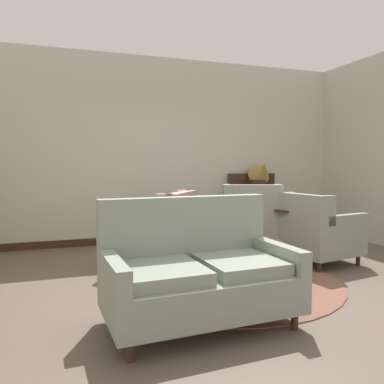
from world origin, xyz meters
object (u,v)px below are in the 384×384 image
Objects in this scene: porcelain_vase at (250,228)px; settee at (198,274)px; sideboard at (255,209)px; armchair_back_corner at (250,226)px; side_table at (293,229)px; coffee_table at (244,248)px; armchair_foreground_right at (159,237)px; gramophone at (261,172)px; armchair_beside_settee at (318,233)px.

settee is (-0.95, -0.92, -0.19)m from porcelain_vase.
armchair_back_corner is at bearing -121.24° from sideboard.
settee is at bearing -141.21° from side_table.
coffee_table is at bearing 132.68° from porcelain_vase.
armchair_foreground_right is at bearing 176.96° from side_table.
armchair_back_corner is 1.56m from gramophone.
armchair_foreground_right is (0.08, 1.69, 0.00)m from settee.
settee is 1.69m from armchair_foreground_right.
settee is at bearing -126.51° from gramophone.
side_table is at bearing -100.20° from sideboard.
side_table is (1.07, 0.62, 0.07)m from coffee_table.
porcelain_vase is 0.22× the size of settee.
sideboard is (0.11, 1.95, 0.10)m from armchair_beside_settee.
armchair_back_corner is (0.58, 1.11, -0.17)m from porcelain_vase.
coffee_table is 1.10m from armchair_foreground_right.
porcelain_vase is 2.68m from gramophone.
gramophone is (1.37, 2.22, 0.60)m from porcelain_vase.
gramophone reaches higher than armchair_foreground_right.
armchair_foreground_right is (-0.82, 0.72, 0.05)m from coffee_table.
armchair_beside_settee is (1.25, 0.32, 0.05)m from coffee_table.
armchair_beside_settee reaches higher than porcelain_vase.
side_table is 0.62× the size of sideboard.
settee is 2.20× the size of side_table.
armchair_beside_settee is at bearing 150.13° from armchair_back_corner.
coffee_table is at bearing -123.10° from gramophone.
settee is 1.60× the size of armchair_beside_settee.
armchair_back_corner is at bearing 138.79° from armchair_foreground_right.
armchair_beside_settee is at bearing -95.10° from gramophone.
armchair_beside_settee is 1.70× the size of gramophone.
armchair_foreground_right is at bearing -144.75° from sideboard.
sideboard is 0.69m from gramophone.
settee is at bearing -133.21° from coffee_table.
armchair_foreground_right is 1.11× the size of armchair_back_corner.
armchair_beside_settee is 2.02m from gramophone.
armchair_foreground_right is 1.69× the size of side_table.
armchair_beside_settee is at bearing 14.35° from coffee_table.
armchair_back_corner is at bearing -125.20° from gramophone.
coffee_table is at bearing -121.02° from sideboard.
settee reaches higher than armchair_foreground_right.
coffee_table is 0.58× the size of settee.
settee reaches higher than coffee_table.
coffee_table is at bearing -149.78° from side_table.
side_table is at bearing 35.70° from settee.
armchair_beside_settee is at bearing 114.82° from armchair_foreground_right.
porcelain_vase is at bearing -119.63° from sideboard.
porcelain_vase is at bearing 82.20° from armchair_back_corner.
settee is 2.53m from side_table.
sideboard is at bearing 58.98° from coffee_table.
armchair_beside_settee is at bearing 27.68° from settee.
porcelain_vase is at bearing 40.77° from settee.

